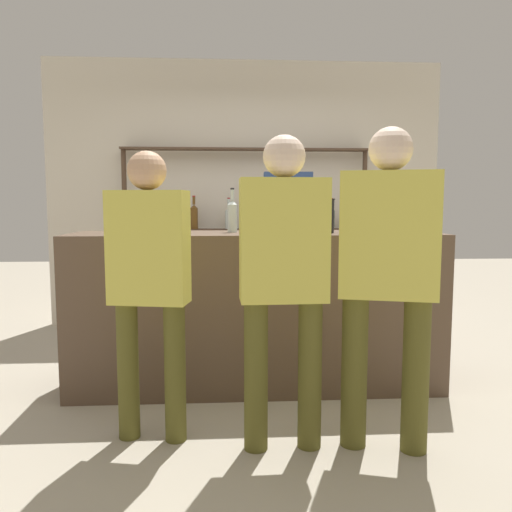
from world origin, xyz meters
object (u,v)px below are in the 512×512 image
object	(u,v)px
customer_center	(284,269)
counter_bottle_2	(153,213)
customer_right	(388,266)
server_behind_counter	(288,229)
counter_bottle_1	(232,215)
ice_bucket	(320,216)
counter_bottle_0	(152,215)
customer_left	(149,273)
cork_jar	(383,223)

from	to	relation	value
customer_center	counter_bottle_2	bearing A→B (deg)	36.10
customer_right	server_behind_counter	bearing A→B (deg)	25.85
server_behind_counter	customer_right	xyz separation A→B (m)	(0.31, -1.70, -0.11)
counter_bottle_1	ice_bucket	size ratio (longest dim) A/B	1.32
server_behind_counter	customer_right	bearing A→B (deg)	11.94
counter_bottle_2	server_behind_counter	bearing A→B (deg)	30.11
counter_bottle_2	ice_bucket	world-z (taller)	counter_bottle_2
counter_bottle_0	counter_bottle_2	xyz separation A→B (m)	(-0.02, 0.20, 0.01)
server_behind_counter	customer_center	distance (m)	1.68
ice_bucket	counter_bottle_0	bearing A→B (deg)	-177.19
customer_left	customer_right	size ratio (longest dim) A/B	0.94
counter_bottle_2	cork_jar	size ratio (longest dim) A/B	2.66
counter_bottle_1	server_behind_counter	size ratio (longest dim) A/B	0.17
server_behind_counter	customer_center	bearing A→B (deg)	-6.14
counter_bottle_0	customer_center	world-z (taller)	customer_center
counter_bottle_2	cork_jar	distance (m)	1.63
customer_right	counter_bottle_0	bearing A→B (deg)	71.59
counter_bottle_0	counter_bottle_2	bearing A→B (deg)	95.55
customer_right	customer_center	distance (m)	0.54
customer_left	customer_right	world-z (taller)	customer_right
counter_bottle_0	cork_jar	world-z (taller)	counter_bottle_0
counter_bottle_1	ice_bucket	xyz separation A→B (m)	(0.61, -0.11, -0.00)
counter_bottle_2	cork_jar	xyz separation A→B (m)	(1.63, -0.14, -0.07)
cork_jar	customer_right	size ratio (longest dim) A/B	0.08
counter_bottle_1	counter_bottle_2	size ratio (longest dim) A/B	0.87
ice_bucket	counter_bottle_2	bearing A→B (deg)	173.07
counter_bottle_2	counter_bottle_0	bearing A→B (deg)	-84.45
cork_jar	customer_left	bearing A→B (deg)	-153.07
counter_bottle_0	counter_bottle_1	size ratio (longest dim) A/B	1.05
counter_bottle_1	ice_bucket	bearing A→B (deg)	-9.98
customer_right	cork_jar	bearing A→B (deg)	-0.63
ice_bucket	server_behind_counter	size ratio (longest dim) A/B	0.13
counter_bottle_1	counter_bottle_2	distance (m)	0.57
ice_bucket	customer_center	size ratio (longest dim) A/B	0.14
counter_bottle_2	customer_center	xyz separation A→B (m)	(0.82, -1.06, -0.27)
ice_bucket	customer_left	xyz separation A→B (m)	(-1.07, -0.77, -0.29)
counter_bottle_0	ice_bucket	xyz separation A→B (m)	(1.15, 0.06, -0.01)
counter_bottle_0	customer_left	world-z (taller)	customer_left
counter_bottle_1	counter_bottle_2	xyz separation A→B (m)	(-0.57, 0.04, 0.02)
customer_left	customer_center	xyz separation A→B (m)	(0.71, -0.15, 0.04)
counter_bottle_0	customer_left	bearing A→B (deg)	-83.08
counter_bottle_1	server_behind_counter	distance (m)	0.81
ice_bucket	customer_left	world-z (taller)	customer_left
customer_left	customer_center	world-z (taller)	customer_center
ice_bucket	cork_jar	bearing A→B (deg)	0.07
customer_center	customer_left	bearing A→B (deg)	76.85
counter_bottle_1	counter_bottle_0	bearing A→B (deg)	-163.35
counter_bottle_1	customer_left	bearing A→B (deg)	-117.64
cork_jar	customer_center	xyz separation A→B (m)	(-0.81, -0.92, -0.20)
counter_bottle_0	ice_bucket	distance (m)	1.16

